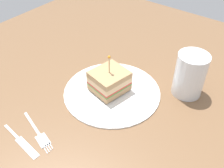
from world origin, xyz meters
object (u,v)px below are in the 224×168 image
plate (112,91)px  knife (22,142)px  sandwich_half_center (110,81)px  fork (39,135)px  drink_glass (189,77)px

plate → knife: bearing=77.3°
sandwich_half_center → knife: bearing=79.2°
plate → fork: 20.82cm
sandwich_half_center → drink_glass: bearing=-143.4°
plate → fork: bearing=79.0°
sandwich_half_center → drink_glass: size_ratio=0.90×
sandwich_half_center → fork: sandwich_half_center is taller
plate → knife: plate is taller
plate → drink_glass: (-14.87, -11.73, 4.54)cm
sandwich_half_center → drink_glass: 19.62cm
plate → sandwich_half_center: (0.83, -0.06, 3.07)cm
plate → drink_glass: bearing=-141.7°
drink_glass → knife: bearing=60.4°
drink_glass → sandwich_half_center: bearing=36.6°
plate → drink_glass: 19.48cm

